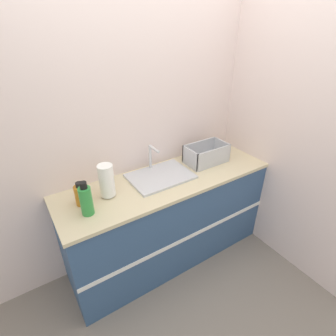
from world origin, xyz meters
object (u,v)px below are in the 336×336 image
object	(u,v)px
bottle_green	(86,200)
bottle_amber	(81,195)
sink	(160,175)
dish_rack	(206,156)
paper_towel_roll	(107,181)

from	to	relation	value
bottle_green	bottle_amber	xyz separation A→B (m)	(-0.00, 0.13, -0.03)
sink	bottle_green	distance (m)	0.70
sink	dish_rack	bearing A→B (deg)	-0.23
dish_rack	bottle_amber	xyz separation A→B (m)	(-1.18, -0.01, 0.01)
sink	dish_rack	world-z (taller)	sink
sink	bottle_amber	xyz separation A→B (m)	(-0.68, -0.01, 0.06)
sink	dish_rack	distance (m)	0.51
paper_towel_roll	dish_rack	size ratio (longest dim) A/B	0.68
paper_towel_roll	bottle_amber	world-z (taller)	paper_towel_roll
paper_towel_roll	dish_rack	distance (m)	0.99
paper_towel_roll	bottle_amber	distance (m)	0.21
dish_rack	paper_towel_roll	bearing A→B (deg)	-178.88
dish_rack	sink	bearing A→B (deg)	179.77
paper_towel_roll	bottle_amber	bearing A→B (deg)	177.34
dish_rack	bottle_amber	distance (m)	1.18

